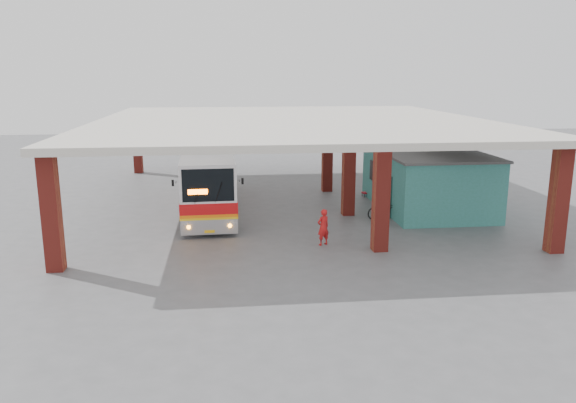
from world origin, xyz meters
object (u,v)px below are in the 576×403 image
at_px(pedestrian, 323,227).
at_px(red_chair, 368,190).
at_px(coach_bus, 208,176).
at_px(motorcycle, 387,209).

height_order(pedestrian, red_chair, pedestrian).
height_order(coach_bus, motorcycle, coach_bus).
xyz_separation_m(pedestrian, red_chair, (4.27, 9.11, -0.39)).
bearing_deg(coach_bus, pedestrian, -57.69).
relative_size(coach_bus, red_chair, 14.39).
distance_m(coach_bus, red_chair, 9.52).
xyz_separation_m(coach_bus, pedestrian, (4.99, -7.35, -0.96)).
xyz_separation_m(coach_bus, motorcycle, (8.86, -3.49, -1.22)).
bearing_deg(pedestrian, coach_bus, -82.59).
distance_m(pedestrian, red_chair, 10.06).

